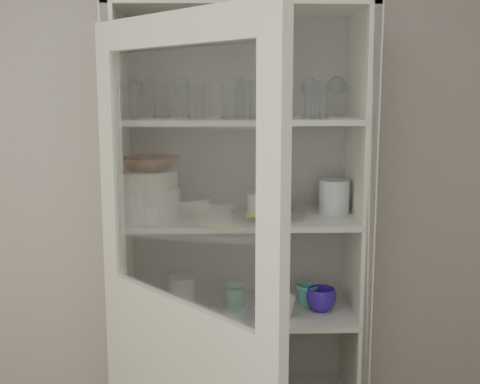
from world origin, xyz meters
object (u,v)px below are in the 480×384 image
(goblet_1, at_px, (182,94))
(white_canister, at_px, (182,292))
(goblet_2, at_px, (310,95))
(mug_teal, at_px, (307,295))
(plate_stack_front, at_px, (150,203))
(mug_white, at_px, (284,307))
(cream_bowl, at_px, (149,179))
(mug_blue, at_px, (321,299))
(glass_platter, at_px, (268,215))
(cupboard_door, at_px, (183,367))
(white_ramekin, at_px, (268,201))
(goblet_3, at_px, (337,94))
(goblet_0, at_px, (139,97))
(terracotta_bowl, at_px, (149,163))
(yellow_trivet, at_px, (268,212))
(pantry_cabinet, at_px, (240,285))
(teal_jar, at_px, (235,295))
(measuring_cups, at_px, (205,309))
(grey_bowl_stack, at_px, (334,197))
(plate_stack_back, at_px, (183,204))

(goblet_1, bearing_deg, white_canister, -96.99)
(goblet_2, height_order, mug_teal, goblet_2)
(plate_stack_front, xyz_separation_m, mug_white, (0.53, -0.06, -0.42))
(plate_stack_front, bearing_deg, cream_bowl, 0.00)
(mug_blue, bearing_deg, glass_platter, -160.79)
(cupboard_door, height_order, mug_white, cupboard_door)
(white_ramekin, bearing_deg, goblet_3, 28.87)
(goblet_0, xyz_separation_m, terracotta_bowl, (0.05, -0.13, -0.26))
(yellow_trivet, distance_m, white_ramekin, 0.04)
(goblet_0, distance_m, mug_teal, 1.09)
(goblet_3, xyz_separation_m, terracotta_bowl, (-0.77, -0.18, -0.27))
(goblet_2, xyz_separation_m, white_canister, (-0.53, -0.07, -0.82))
(yellow_trivet, xyz_separation_m, mug_white, (0.06, -0.08, -0.38))
(cupboard_door, bearing_deg, mug_white, 98.88)
(pantry_cabinet, distance_m, mug_blue, 0.35)
(goblet_2, relative_size, teal_jar, 1.79)
(cream_bowl, relative_size, measuring_cups, 2.12)
(pantry_cabinet, bearing_deg, mug_white, -46.49)
(white_ramekin, bearing_deg, grey_bowl_stack, 14.98)
(plate_stack_front, xyz_separation_m, teal_jar, (0.34, 0.08, -0.41))
(goblet_0, xyz_separation_m, white_ramekin, (0.52, -0.11, -0.41))
(yellow_trivet, bearing_deg, mug_white, -52.12)
(cupboard_door, relative_size, yellow_trivet, 11.80)
(plate_stack_front, relative_size, terracotta_bowl, 1.08)
(white_ramekin, bearing_deg, goblet_2, 35.58)
(white_ramekin, bearing_deg, goblet_0, 167.93)
(white_ramekin, bearing_deg, yellow_trivet, 0.00)
(pantry_cabinet, distance_m, mug_white, 0.25)
(pantry_cabinet, height_order, teal_jar, pantry_cabinet)
(cupboard_door, height_order, plate_stack_front, cupboard_door)
(plate_stack_front, height_order, white_ramekin, plate_stack_front)
(mug_teal, relative_size, white_canister, 0.72)
(cream_bowl, relative_size, mug_teal, 2.33)
(plate_stack_back, height_order, mug_white, plate_stack_back)
(cupboard_door, relative_size, teal_jar, 20.49)
(mug_white, bearing_deg, plate_stack_back, 143.75)
(pantry_cabinet, distance_m, yellow_trivet, 0.38)
(goblet_3, height_order, terracotta_bowl, goblet_3)
(cream_bowl, height_order, mug_blue, cream_bowl)
(goblet_3, distance_m, mug_blue, 0.86)
(goblet_3, height_order, yellow_trivet, goblet_3)
(goblet_0, relative_size, mug_blue, 1.31)
(plate_stack_back, height_order, white_ramekin, white_ramekin)
(cream_bowl, xyz_separation_m, teal_jar, (0.34, 0.08, -0.51))
(goblet_0, height_order, cream_bowl, goblet_0)
(white_ramekin, xyz_separation_m, mug_teal, (0.18, 0.07, -0.42))
(plate_stack_back, distance_m, grey_bowl_stack, 0.64)
(goblet_1, xyz_separation_m, yellow_trivet, (0.35, -0.12, -0.47))
(grey_bowl_stack, xyz_separation_m, white_canister, (-0.64, -0.01, -0.40))
(measuring_cups, bearing_deg, goblet_3, 18.69)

